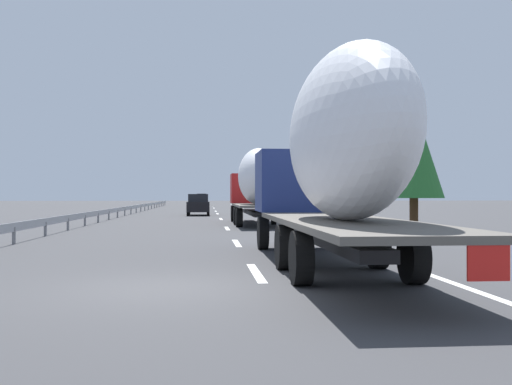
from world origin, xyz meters
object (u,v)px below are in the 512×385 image
truck_trailing (334,155)px  road_sign (269,190)px  car_yellow_coupe (202,199)px  truck_lead (256,183)px  car_black_suv (198,204)px

truck_trailing → road_sign: 42.35m
truck_trailing → car_yellow_coupe: bearing=2.3°
truck_lead → car_black_suv: 16.91m
road_sign → truck_lead: bearing=171.8°
truck_lead → car_yellow_coupe: bearing=3.0°
truck_trailing → road_sign: bearing=-4.2°
car_black_suv → car_yellow_coupe: car_yellow_coupe is taller
car_yellow_coupe → truck_trailing: bearing=-177.7°
truck_lead → road_sign: (21.39, -3.10, -0.25)m
truck_trailing → truck_lead: bearing=-0.0°
truck_trailing → road_sign: (42.23, -3.10, -0.45)m
truck_trailing → car_black_suv: truck_trailing is taller
truck_trailing → car_yellow_coupe: size_ratio=2.93×
car_yellow_coupe → road_sign: (-45.48, -6.61, 1.19)m
truck_lead → car_yellow_coupe: size_ratio=2.53×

